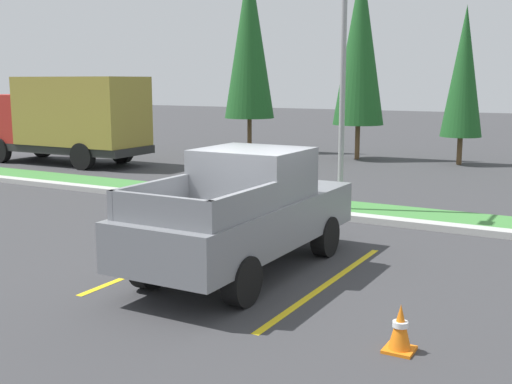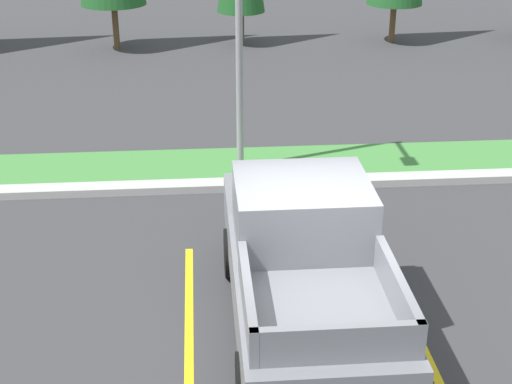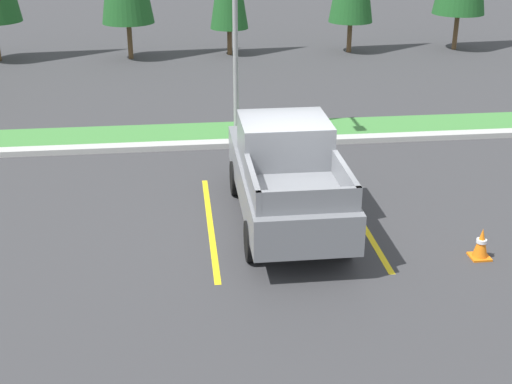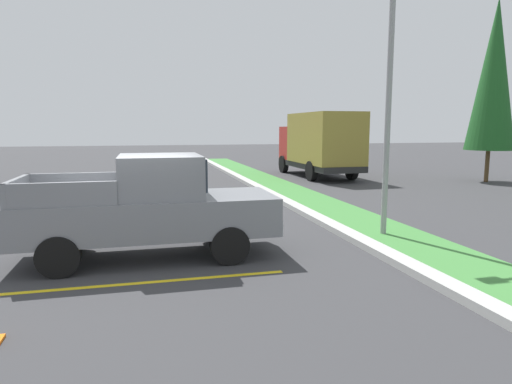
{
  "view_description": "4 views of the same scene",
  "coord_description": "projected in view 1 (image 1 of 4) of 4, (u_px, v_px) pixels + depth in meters",
  "views": [
    {
      "loc": [
        5.31,
        -9.01,
        3.26
      ],
      "look_at": [
        -0.39,
        1.19,
        1.22
      ],
      "focal_mm": 44.88,
      "sensor_mm": 36.0,
      "label": 1
    },
    {
      "loc": [
        -1.4,
        -8.23,
        6.05
      ],
      "look_at": [
        -0.58,
        2.02,
        1.29
      ],
      "focal_mm": 52.45,
      "sensor_mm": 36.0,
      "label": 2
    },
    {
      "loc": [
        -2.19,
        -12.58,
        6.2
      ],
      "look_at": [
        -0.73,
        -0.02,
        0.79
      ],
      "focal_mm": 48.81,
      "sensor_mm": 36.0,
      "label": 3
    },
    {
      "loc": [
        9.07,
        0.23,
        2.65
      ],
      "look_at": [
        0.31,
        2.43,
        1.34
      ],
      "focal_mm": 31.3,
      "sensor_mm": 36.0,
      "label": 4
    }
  ],
  "objects": [
    {
      "name": "ground_plane",
      "position": [
        242.0,
        275.0,
        10.86
      ],
      "size": [
        120.0,
        120.0,
        0.0
      ],
      "primitive_type": "plane",
      "color": "#38383A"
    },
    {
      "name": "parking_line_near",
      "position": [
        172.0,
        258.0,
        11.85
      ],
      "size": [
        0.12,
        4.8,
        0.01
      ],
      "primitive_type": "cube",
      "color": "yellow",
      "rests_on": "ground"
    },
    {
      "name": "parking_line_far",
      "position": [
        327.0,
        284.0,
        10.36
      ],
      "size": [
        0.12,
        4.8,
        0.01
      ],
      "primitive_type": "cube",
      "color": "yellow",
      "rests_on": "ground"
    },
    {
      "name": "curb_strip",
      "position": [
        349.0,
        217.0,
        15.15
      ],
      "size": [
        56.0,
        0.4,
        0.15
      ],
      "primitive_type": "cube",
      "color": "#B2B2AD",
      "rests_on": "ground"
    },
    {
      "name": "grass_median",
      "position": [
        365.0,
        210.0,
        16.1
      ],
      "size": [
        56.0,
        1.8,
        0.06
      ],
      "primitive_type": "cube",
      "color": "#42843D",
      "rests_on": "ground"
    },
    {
      "name": "pickup_truck_main",
      "position": [
        246.0,
        211.0,
        10.97
      ],
      "size": [
        1.99,
        5.24,
        2.1
      ],
      "color": "black",
      "rests_on": "ground"
    },
    {
      "name": "cargo_truck_distant",
      "position": [
        69.0,
        117.0,
        25.04
      ],
      "size": [
        6.83,
        2.57,
        3.4
      ],
      "color": "black",
      "rests_on": "ground"
    },
    {
      "name": "street_light",
      "position": [
        340.0,
        66.0,
        15.45
      ],
      "size": [
        0.24,
        1.49,
        6.12
      ],
      "color": "gray",
      "rests_on": "ground"
    },
    {
      "name": "cypress_tree_leftmost",
      "position": [
        249.0,
        38.0,
        28.69
      ],
      "size": [
        2.26,
        2.26,
        8.7
      ],
      "color": "brown",
      "rests_on": "ground"
    },
    {
      "name": "cypress_tree_left_inner",
      "position": [
        360.0,
        43.0,
        26.02
      ],
      "size": [
        2.09,
        2.09,
        8.06
      ],
      "color": "brown",
      "rests_on": "ground"
    },
    {
      "name": "cypress_tree_center",
      "position": [
        464.0,
        72.0,
        24.53
      ],
      "size": [
        1.58,
        1.58,
        6.09
      ],
      "color": "brown",
      "rests_on": "ground"
    },
    {
      "name": "traffic_cone",
      "position": [
        400.0,
        329.0,
        7.75
      ],
      "size": [
        0.36,
        0.36,
        0.6
      ],
      "color": "orange",
      "rests_on": "ground"
    }
  ]
}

